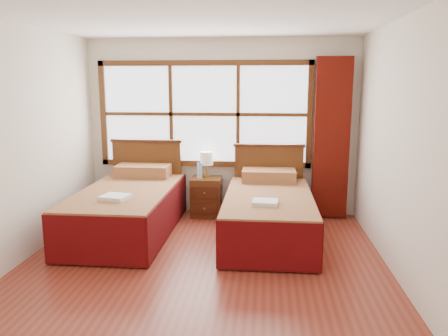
# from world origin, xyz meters

# --- Properties ---
(floor) EXTENTS (4.50, 4.50, 0.00)m
(floor) POSITION_xyz_m (0.00, 0.00, 0.00)
(floor) COLOR maroon
(floor) RESTS_ON ground
(ceiling) EXTENTS (4.50, 4.50, 0.00)m
(ceiling) POSITION_xyz_m (0.00, 0.00, 2.60)
(ceiling) COLOR white
(ceiling) RESTS_ON wall_back
(wall_back) EXTENTS (4.00, 0.00, 4.00)m
(wall_back) POSITION_xyz_m (0.00, 2.25, 1.30)
(wall_back) COLOR silver
(wall_back) RESTS_ON floor
(wall_left) EXTENTS (0.00, 4.50, 4.50)m
(wall_left) POSITION_xyz_m (-2.00, 0.00, 1.30)
(wall_left) COLOR silver
(wall_left) RESTS_ON floor
(wall_right) EXTENTS (0.00, 4.50, 4.50)m
(wall_right) POSITION_xyz_m (2.00, 0.00, 1.30)
(wall_right) COLOR silver
(wall_right) RESTS_ON floor
(window) EXTENTS (3.16, 0.06, 1.56)m
(window) POSITION_xyz_m (-0.25, 2.21, 1.50)
(window) COLOR white
(window) RESTS_ON wall_back
(curtain) EXTENTS (0.50, 0.16, 2.30)m
(curtain) POSITION_xyz_m (1.60, 2.11, 1.17)
(curtain) COLOR #591008
(curtain) RESTS_ON wall_back
(bed_left) EXTENTS (1.15, 2.23, 1.12)m
(bed_left) POSITION_xyz_m (-1.13, 1.20, 0.34)
(bed_left) COLOR #3E1C0C
(bed_left) RESTS_ON floor
(bed_right) EXTENTS (1.11, 2.14, 1.08)m
(bed_right) POSITION_xyz_m (0.71, 1.20, 0.33)
(bed_right) COLOR #3E1C0C
(bed_right) RESTS_ON floor
(nightstand) EXTENTS (0.44, 0.43, 0.58)m
(nightstand) POSITION_xyz_m (-0.20, 1.99, 0.29)
(nightstand) COLOR #512A11
(nightstand) RESTS_ON floor
(towels_left) EXTENTS (0.36, 0.33, 0.05)m
(towels_left) POSITION_xyz_m (-1.10, 0.62, 0.62)
(towels_left) COLOR white
(towels_left) RESTS_ON bed_left
(towels_right) EXTENTS (0.31, 0.27, 0.05)m
(towels_right) POSITION_xyz_m (0.67, 0.67, 0.60)
(towels_right) COLOR white
(towels_right) RESTS_ON bed_right
(lamp) EXTENTS (0.19, 0.19, 0.38)m
(lamp) POSITION_xyz_m (-0.21, 2.07, 0.85)
(lamp) COLOR gold
(lamp) RESTS_ON nightstand
(bottle_near) EXTENTS (0.07, 0.07, 0.25)m
(bottle_near) POSITION_xyz_m (-0.30, 1.99, 0.70)
(bottle_near) COLOR #ADCBDE
(bottle_near) RESTS_ON nightstand
(bottle_far) EXTENTS (0.06, 0.06, 0.22)m
(bottle_far) POSITION_xyz_m (-0.28, 1.95, 0.68)
(bottle_far) COLOR #ADCBDE
(bottle_far) RESTS_ON nightstand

